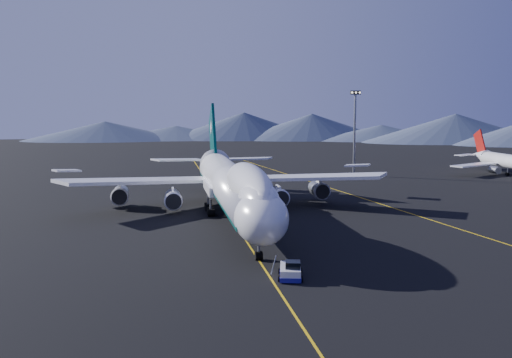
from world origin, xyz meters
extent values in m
plane|color=black|center=(0.00, 0.00, 0.00)|extent=(500.00, 500.00, 0.00)
cube|color=gold|center=(0.00, 0.00, 0.01)|extent=(0.25, 220.00, 0.01)
cube|color=gold|center=(30.00, 10.00, 0.01)|extent=(28.08, 198.09, 0.01)
cone|color=#414C64|center=(-40.81, 231.43, 6.00)|extent=(100.00, 100.00, 12.00)
cone|color=#414C64|center=(36.76, 232.11, 6.00)|extent=(100.00, 100.00, 12.00)
cone|color=#414C64|center=(110.33, 207.49, 6.00)|extent=(100.00, 100.00, 12.00)
cylinder|color=silver|center=(0.00, 0.00, 5.60)|extent=(6.50, 56.00, 6.50)
ellipsoid|color=silver|center=(0.00, -28.00, 5.60)|extent=(6.50, 10.40, 6.50)
ellipsoid|color=silver|center=(0.00, -18.50, 8.10)|extent=(5.13, 25.16, 5.85)
cube|color=black|center=(0.00, -30.00, 6.80)|extent=(3.60, 1.61, 1.29)
cone|color=silver|center=(0.00, 33.00, 6.40)|extent=(6.50, 12.00, 6.50)
cube|color=#043D38|center=(0.00, 1.00, 4.70)|extent=(6.24, 60.00, 1.10)
cube|color=silver|center=(0.00, 5.50, 4.50)|extent=(7.50, 13.00, 1.60)
cube|color=silver|center=(-14.50, 11.50, 5.20)|extent=(30.62, 23.28, 2.83)
cube|color=silver|center=(14.50, 11.50, 5.20)|extent=(30.62, 23.28, 2.83)
cylinder|color=slate|center=(-9.50, 7.50, 2.40)|extent=(2.90, 5.50, 2.90)
cylinder|color=slate|center=(-19.00, 14.00, 2.40)|extent=(2.90, 5.50, 2.90)
cylinder|color=slate|center=(9.50, 7.50, 2.40)|extent=(2.90, 5.50, 2.90)
cylinder|color=slate|center=(19.00, 14.00, 2.40)|extent=(2.90, 5.50, 2.90)
cube|color=#043D38|center=(0.00, 32.00, 11.40)|extent=(0.55, 14.11, 15.94)
cube|color=silver|center=(-7.50, 34.50, 6.80)|extent=(12.39, 9.47, 0.98)
cube|color=silver|center=(7.50, 34.50, 6.80)|extent=(12.39, 9.47, 0.98)
cylinder|color=black|center=(0.00, -26.50, 0.55)|extent=(0.90, 1.10, 1.10)
cube|color=silver|center=(2.17, -34.22, 0.75)|extent=(3.12, 4.79, 1.10)
cube|color=navy|center=(2.17, -34.22, 0.35)|extent=(3.26, 5.00, 0.50)
cube|color=black|center=(2.17, -34.22, 1.55)|extent=(1.92, 1.92, 0.90)
cone|color=silver|center=(83.20, 63.24, 4.03)|extent=(3.83, 7.05, 3.83)
cube|color=silver|center=(73.13, 49.14, 2.82)|extent=(16.91, 11.42, 0.35)
cylinder|color=slate|center=(77.66, 46.62, 1.61)|extent=(1.91, 3.52, 1.91)
cube|color=maroon|center=(83.20, 63.74, 7.86)|extent=(0.35, 6.87, 8.12)
cylinder|color=black|center=(40.36, 53.86, 0.18)|extent=(2.12, 2.12, 0.35)
cylinder|color=slate|center=(40.36, 53.86, 11.02)|extent=(0.62, 0.62, 22.05)
cube|color=black|center=(40.36, 53.86, 22.31)|extent=(2.82, 0.71, 1.06)
camera|label=1|loc=(-11.74, -93.36, 18.70)|focal=40.00mm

